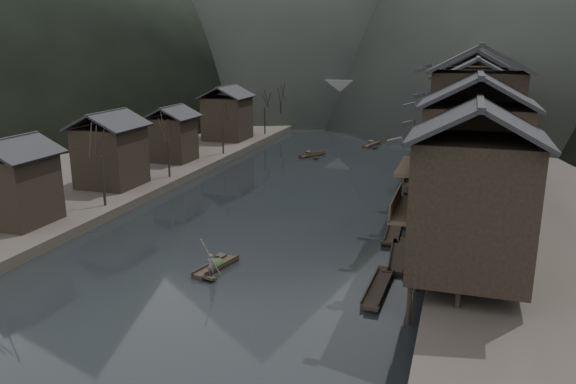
% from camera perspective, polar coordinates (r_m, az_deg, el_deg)
% --- Properties ---
extents(water, '(300.00, 300.00, 0.00)m').
position_cam_1_polar(water, '(48.06, -3.69, -5.10)').
color(water, black).
rests_on(water, ground).
extents(left_bank, '(40.00, 200.00, 1.20)m').
position_cam_1_polar(left_bank, '(98.14, -14.41, 5.28)').
color(left_bank, '#2D2823').
rests_on(left_bank, ground).
extents(stilt_houses, '(9.00, 67.60, 16.61)m').
position_cam_1_polar(stilt_houses, '(61.59, 18.33, 7.44)').
color(stilt_houses, black).
rests_on(stilt_houses, ground).
extents(left_houses, '(8.10, 53.20, 8.73)m').
position_cam_1_polar(left_houses, '(73.12, -13.14, 6.14)').
color(left_houses, black).
rests_on(left_houses, left_bank).
extents(bare_trees, '(3.54, 74.97, 7.08)m').
position_cam_1_polar(bare_trees, '(74.37, -9.46, 6.86)').
color(bare_trees, black).
rests_on(bare_trees, left_bank).
extents(moored_sampans, '(3.19, 67.52, 0.47)m').
position_cam_1_polar(moored_sampans, '(67.96, 13.15, 0.77)').
color(moored_sampans, black).
rests_on(moored_sampans, water).
extents(midriver_boats, '(10.07, 17.09, 0.45)m').
position_cam_1_polar(midriver_boats, '(88.80, 6.07, 4.41)').
color(midriver_boats, black).
rests_on(midriver_boats, water).
extents(stone_bridge, '(40.00, 6.00, 9.00)m').
position_cam_1_polar(stone_bridge, '(115.72, 9.44, 9.23)').
color(stone_bridge, '#4C4C4F').
rests_on(stone_bridge, ground).
extents(hero_sampan, '(2.03, 4.95, 0.43)m').
position_cam_1_polar(hero_sampan, '(42.78, -7.32, -7.52)').
color(hero_sampan, black).
rests_on(hero_sampan, water).
extents(cargo_heap, '(1.08, 1.41, 0.65)m').
position_cam_1_polar(cargo_heap, '(42.78, -7.29, -6.72)').
color(cargo_heap, black).
rests_on(cargo_heap, hero_sampan).
extents(boatman, '(0.65, 0.46, 1.69)m').
position_cam_1_polar(boatman, '(40.82, -7.84, -7.05)').
color(boatman, '#4D4D4F').
rests_on(boatman, hero_sampan).
extents(bamboo_pole, '(0.84, 2.15, 4.14)m').
position_cam_1_polar(bamboo_pole, '(39.74, -7.73, -3.19)').
color(bamboo_pole, '#8C7A51').
rests_on(bamboo_pole, boatman).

